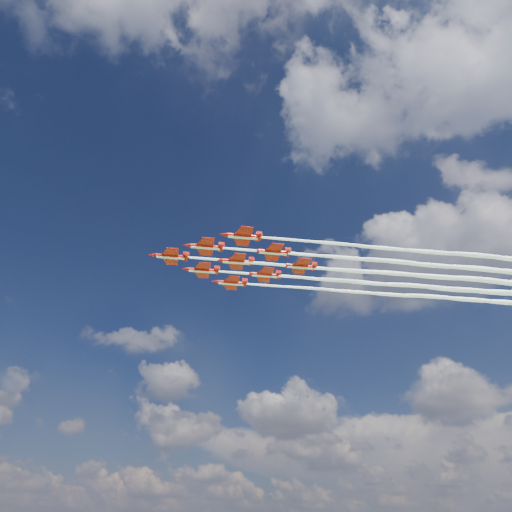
# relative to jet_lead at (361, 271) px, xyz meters

# --- Properties ---
(jet_lead) EXTENTS (85.67, 80.26, 2.72)m
(jet_lead) POSITION_rel_jet_lead_xyz_m (0.00, 0.00, 0.00)
(jet_lead) COLOR #A70D09
(jet_row2_port) EXTENTS (85.67, 80.26, 2.72)m
(jet_row2_port) POSITION_rel_jet_lead_xyz_m (11.20, 1.36, 0.00)
(jet_row2_port) COLOR #A70D09
(jet_row2_starb) EXTENTS (85.67, 80.26, 2.72)m
(jet_row2_starb) POSITION_rel_jet_lead_xyz_m (2.11, 11.09, 0.00)
(jet_row2_starb) COLOR #A70D09
(jet_row3_port) EXTENTS (85.67, 80.26, 2.72)m
(jet_row3_port) POSITION_rel_jet_lead_xyz_m (22.40, 2.73, 0.00)
(jet_row3_port) COLOR #A70D09
(jet_row3_centre) EXTENTS (85.67, 80.26, 2.72)m
(jet_row3_centre) POSITION_rel_jet_lead_xyz_m (13.31, 12.45, 0.00)
(jet_row3_centre) COLOR #A70D09
(jet_row3_starb) EXTENTS (85.67, 80.26, 2.72)m
(jet_row3_starb) POSITION_rel_jet_lead_xyz_m (4.22, 22.17, 0.00)
(jet_row3_starb) COLOR #A70D09
(jet_row4_port) EXTENTS (85.67, 80.26, 2.72)m
(jet_row4_port) POSITION_rel_jet_lead_xyz_m (24.51, 13.81, 0.00)
(jet_row4_port) COLOR #A70D09
(jet_row4_starb) EXTENTS (85.67, 80.26, 2.72)m
(jet_row4_starb) POSITION_rel_jet_lead_xyz_m (15.42, 23.53, 0.00)
(jet_row4_starb) COLOR #A70D09
(jet_tail) EXTENTS (85.67, 80.26, 2.72)m
(jet_tail) POSITION_rel_jet_lead_xyz_m (26.62, 24.90, 0.00)
(jet_tail) COLOR #A70D09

